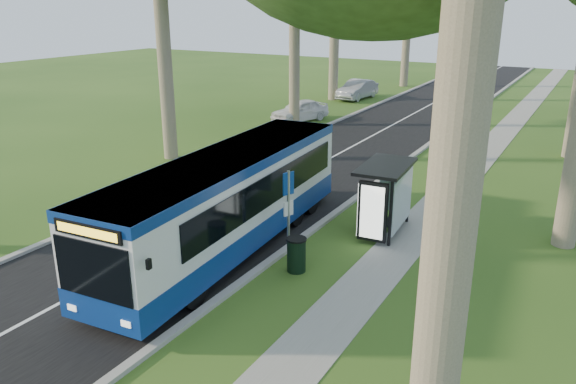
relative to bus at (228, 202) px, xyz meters
name	(u,v)px	position (x,y,z in m)	size (l,w,h in m)	color
ground	(266,266)	(1.66, -0.50, -1.56)	(120.00, 120.00, 0.00)	#2E5119
road	(314,167)	(-1.84, 9.50, -1.55)	(7.00, 100.00, 0.02)	black
kerb_east	(385,177)	(1.66, 9.50, -1.50)	(0.25, 100.00, 0.12)	#9E9B93
kerb_west	(252,156)	(-5.34, 9.50, -1.50)	(0.25, 100.00, 0.12)	#9E9B93
centre_line	(314,167)	(-1.84, 9.50, -1.54)	(0.12, 100.00, 0.01)	white
footpath	(453,189)	(4.66, 9.50, -1.55)	(1.50, 100.00, 0.02)	gray
bus	(228,202)	(0.00, 0.00, 0.00)	(3.14, 11.53, 3.02)	white
bus_stop_sign	(288,205)	(1.96, 0.31, 0.15)	(0.18, 0.38, 2.77)	gray
bus_shelter	(385,189)	(3.83, 3.38, 0.08)	(1.66, 2.82, 2.34)	black
litter_bin	(296,254)	(2.59, -0.32, -1.04)	(0.59, 0.59, 1.02)	black
car_white	(300,110)	(-7.57, 18.70, -0.86)	(1.65, 4.11, 1.40)	white
car_silver	(357,90)	(-7.75, 28.70, -0.82)	(1.58, 4.54, 1.50)	#999BA0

